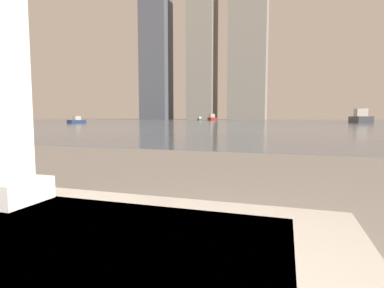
{
  "coord_description": "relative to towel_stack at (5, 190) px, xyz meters",
  "views": [
    {
      "loc": [
        0.77,
        0.03,
        0.82
      ],
      "look_at": [
        0.03,
        2.39,
        0.6
      ],
      "focal_mm": 28.0,
      "sensor_mm": 36.0,
      "label": 1
    }
  ],
  "objects": [
    {
      "name": "harbor_water",
      "position": [
        0.16,
        61.18,
        -0.56
      ],
      "size": [
        180.0,
        110.0,
        0.01
      ],
      "color": "slate",
      "rests_on": "ground_plane"
    },
    {
      "name": "towel_stack",
      "position": [
        0.0,
        0.0,
        0.0
      ],
      "size": [
        0.25,
        0.2,
        0.08
      ],
      "color": "white",
      "rests_on": "bathtub"
    },
    {
      "name": "harbor_boat_2",
      "position": [
        -27.06,
        34.34,
        -0.21
      ],
      "size": [
        1.27,
        2.75,
        1.0
      ],
      "color": "navy",
      "rests_on": "harbor_water"
    },
    {
      "name": "harbor_boat_1",
      "position": [
        11.27,
        48.55,
        0.18
      ],
      "size": [
        2.21,
        5.66,
        2.09
      ],
      "color": "#4C4C51",
      "rests_on": "harbor_water"
    },
    {
      "name": "harbor_boat_4",
      "position": [
        -23.21,
        83.37,
        -0.18
      ],
      "size": [
        2.17,
        2.96,
        1.06
      ],
      "color": "#335647",
      "rests_on": "harbor_water"
    },
    {
      "name": "skyline_tower_1",
      "position": [
        -31.95,
        117.18,
        25.45
      ],
      "size": [
        10.44,
        10.69,
        52.04
      ],
      "color": "gray",
      "rests_on": "ground_plane"
    },
    {
      "name": "harbor_boat_0",
      "position": [
        -18.25,
        78.17,
        0.06
      ],
      "size": [
        3.5,
        4.93,
        1.76
      ],
      "color": "maroon",
      "rests_on": "harbor_water"
    },
    {
      "name": "skyline_tower_0",
      "position": [
        -52.08,
        117.18,
        28.05
      ],
      "size": [
        11.6,
        9.87,
        57.23
      ],
      "color": "#4C515B",
      "rests_on": "ground_plane"
    },
    {
      "name": "skyline_tower_2",
      "position": [
        -13.63,
        117.18,
        40.41
      ],
      "size": [
        13.95,
        11.93,
        81.96
      ],
      "color": "gray",
      "rests_on": "ground_plane"
    }
  ]
}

